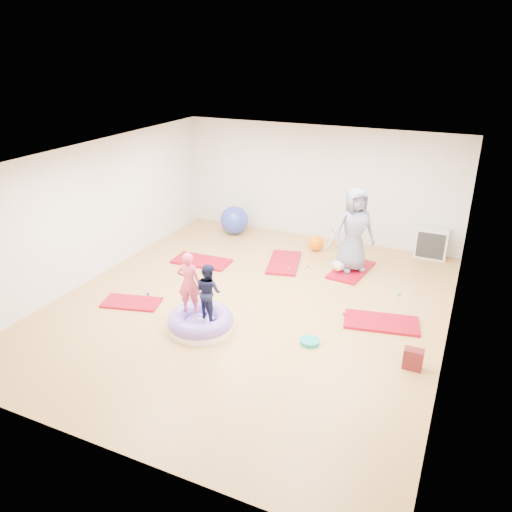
% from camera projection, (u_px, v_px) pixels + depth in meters
% --- Properties ---
extents(room, '(7.01, 8.01, 2.81)m').
position_uv_depth(room, '(249.00, 236.00, 8.88)').
color(room, '#AD9243').
rests_on(room, ground).
extents(gym_mat_front_left, '(1.18, 0.79, 0.04)m').
position_uv_depth(gym_mat_front_left, '(132.00, 303.00, 9.48)').
color(gym_mat_front_left, '#A5000E').
rests_on(gym_mat_front_left, ground).
extents(gym_mat_mid_left, '(1.31, 0.70, 0.05)m').
position_uv_depth(gym_mat_mid_left, '(202.00, 261.00, 11.27)').
color(gym_mat_mid_left, '#A5000E').
rests_on(gym_mat_mid_left, ground).
extents(gym_mat_center_back, '(0.95, 1.42, 0.05)m').
position_uv_depth(gym_mat_center_back, '(284.00, 263.00, 11.20)').
color(gym_mat_center_back, '#A5000E').
rests_on(gym_mat_center_back, ground).
extents(gym_mat_right, '(1.39, 0.88, 0.05)m').
position_uv_depth(gym_mat_right, '(381.00, 322.00, 8.80)').
color(gym_mat_right, '#A5000E').
rests_on(gym_mat_right, ground).
extents(gym_mat_rear_right, '(0.81, 1.37, 0.05)m').
position_uv_depth(gym_mat_rear_right, '(351.00, 270.00, 10.84)').
color(gym_mat_rear_right, '#A5000E').
rests_on(gym_mat_rear_right, ground).
extents(inflatable_cushion, '(1.14, 1.14, 0.36)m').
position_uv_depth(inflatable_cushion, '(201.00, 322.00, 8.60)').
color(inflatable_cushion, white).
rests_on(inflatable_cushion, ground).
extents(child_pink, '(0.45, 0.35, 1.10)m').
position_uv_depth(child_pink, '(189.00, 280.00, 8.42)').
color(child_pink, '#E3435D').
rests_on(child_pink, inflatable_cushion).
extents(child_navy, '(0.58, 0.53, 0.98)m').
position_uv_depth(child_navy, '(208.00, 289.00, 8.26)').
color(child_navy, '#121534').
rests_on(child_navy, inflatable_cushion).
extents(adult_caregiver, '(1.05, 1.00, 1.81)m').
position_uv_depth(adult_caregiver, '(354.00, 230.00, 10.47)').
color(adult_caregiver, slate).
rests_on(adult_caregiver, gym_mat_rear_right).
extents(infant, '(0.39, 0.40, 0.23)m').
position_uv_depth(infant, '(340.00, 265.00, 10.70)').
color(infant, '#B8D1FB').
rests_on(infant, gym_mat_rear_right).
extents(ball_pit_balls, '(4.56, 2.96, 0.07)m').
position_uv_depth(ball_pit_balls, '(274.00, 286.00, 10.12)').
color(ball_pit_balls, '#2839A2').
rests_on(ball_pit_balls, ground).
extents(exercise_ball_blue, '(0.72, 0.72, 0.72)m').
position_uv_depth(exercise_ball_blue, '(234.00, 220.00, 12.85)').
color(exercise_ball_blue, '#2839A2').
rests_on(exercise_ball_blue, ground).
extents(exercise_ball_orange, '(0.37, 0.37, 0.37)m').
position_uv_depth(exercise_ball_orange, '(316.00, 243.00, 11.86)').
color(exercise_ball_orange, '#FF6C00').
rests_on(exercise_ball_orange, ground).
extents(infant_play_gym, '(0.63, 0.60, 0.48)m').
position_uv_depth(infant_play_gym, '(342.00, 238.00, 11.82)').
color(infant_play_gym, silver).
rests_on(infant_play_gym, ground).
extents(cube_shelf, '(0.70, 0.35, 0.70)m').
position_uv_depth(cube_shelf, '(431.00, 243.00, 11.39)').
color(cube_shelf, silver).
rests_on(cube_shelf, ground).
extents(balance_disc, '(0.32, 0.32, 0.07)m').
position_uv_depth(balance_disc, '(310.00, 342.00, 8.22)').
color(balance_disc, teal).
rests_on(balance_disc, ground).
extents(backpack, '(0.29, 0.18, 0.33)m').
position_uv_depth(backpack, '(413.00, 359.00, 7.54)').
color(backpack, maroon).
rests_on(backpack, ground).
extents(yellow_toy, '(0.21, 0.21, 0.03)m').
position_uv_depth(yellow_toy, '(190.00, 318.00, 8.96)').
color(yellow_toy, '#FFF821').
rests_on(yellow_toy, ground).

